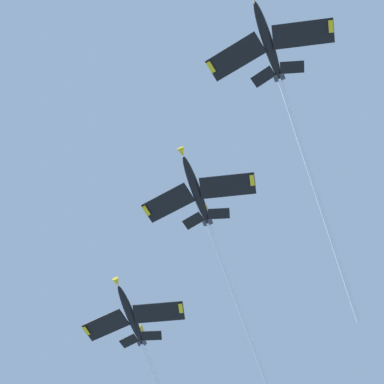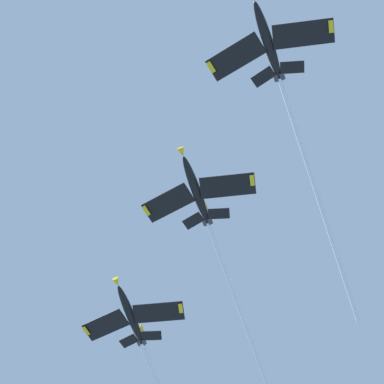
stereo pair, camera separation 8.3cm
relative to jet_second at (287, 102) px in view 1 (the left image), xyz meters
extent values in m
ellipsoid|color=black|center=(5.01, 7.27, 4.44)|extent=(7.75, 10.24, 6.59)
ellipsoid|color=black|center=(5.92, 8.60, 5.92)|extent=(2.47, 2.96, 2.06)
cube|color=black|center=(0.27, 9.73, 3.99)|extent=(9.59, 6.26, 1.79)
cube|color=yellow|center=(-3.29, 11.79, 3.97)|extent=(1.24, 1.80, 0.91)
cube|color=black|center=(8.99, 3.71, 3.99)|extent=(8.44, 8.94, 1.79)
cube|color=yellow|center=(12.19, 1.12, 3.97)|extent=(1.71, 1.63, 0.91)
cube|color=black|center=(0.60, 4.88, 2.20)|extent=(3.93, 2.64, 0.95)
cube|color=black|center=(4.35, 2.30, 2.20)|extent=(3.52, 3.88, 0.95)
cube|color=yellow|center=(2.22, 3.22, 3.54)|extent=(2.08, 2.90, 3.58)
cylinder|color=#38383D|center=(1.72, 3.29, 1.75)|extent=(1.37, 1.49, 1.16)
cylinder|color=#38383D|center=(2.46, 2.78, 1.75)|extent=(1.37, 1.49, 1.16)
cylinder|color=white|center=(-8.93, -12.96, -7.99)|extent=(22.69, 32.43, 20.00)
ellipsoid|color=black|center=(10.38, -17.97, -3.48)|extent=(7.70, 10.20, 6.74)
cone|color=yellow|center=(13.75, -13.07, -0.39)|extent=(2.11, 2.31, 1.80)
ellipsoid|color=black|center=(11.28, -16.66, -1.98)|extent=(2.47, 2.96, 2.09)
cube|color=black|center=(5.64, -15.52, -3.93)|extent=(9.58, 6.23, 1.84)
cube|color=yellow|center=(2.07, -13.46, -3.97)|extent=(1.23, 1.79, 0.94)
cube|color=black|center=(14.38, -21.52, -3.93)|extent=(8.43, 8.92, 1.84)
cube|color=yellow|center=(17.57, -24.10, -3.97)|extent=(1.70, 1.62, 0.94)
cube|color=black|center=(5.99, -20.34, -5.78)|extent=(3.93, 2.62, 0.97)
cube|color=black|center=(9.75, -22.92, -5.78)|extent=(3.52, 3.87, 0.97)
cube|color=yellow|center=(7.61, -22.01, -4.45)|extent=(2.08, 2.92, 3.59)
cylinder|color=#38383D|center=(7.12, -21.92, -6.24)|extent=(1.37, 1.49, 1.17)
cylinder|color=#38383D|center=(7.87, -22.43, -6.24)|extent=(1.37, 1.49, 1.17)
cylinder|color=white|center=(-4.23, -39.27, -17.01)|extent=(24.04, 34.58, 22.00)
ellipsoid|color=black|center=(16.83, -43.57, -11.50)|extent=(7.68, 10.29, 6.58)
cone|color=yellow|center=(20.19, -38.61, -8.50)|extent=(2.10, 2.30, 1.79)
ellipsoid|color=black|center=(17.74, -42.24, -10.02)|extent=(2.46, 2.97, 2.06)
cube|color=black|center=(12.07, -41.16, -11.95)|extent=(9.59, 6.20, 1.79)
cube|color=yellow|center=(8.49, -39.12, -11.97)|extent=(1.23, 1.80, 0.91)
cube|color=black|center=(20.85, -47.10, -11.95)|extent=(8.47, 8.91, 1.79)
cube|color=yellow|center=(24.06, -49.66, -11.97)|extent=(1.71, 1.63, 0.91)
cube|color=black|center=(12.44, -46.00, -13.73)|extent=(3.92, 2.61, 0.95)
cube|color=black|center=(16.22, -48.55, -13.73)|extent=(3.54, 3.87, 0.95)
cube|color=yellow|center=(14.08, -47.65, -12.39)|extent=(2.05, 2.92, 3.58)
cylinder|color=#38383D|center=(13.58, -47.58, -14.18)|extent=(1.36, 1.49, 1.16)
cylinder|color=#38383D|center=(14.32, -48.08, -14.18)|extent=(1.36, 1.49, 1.16)
camera|label=1|loc=(28.52, 63.24, -87.16)|focal=67.33mm
camera|label=2|loc=(28.60, 63.22, -87.16)|focal=67.33mm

